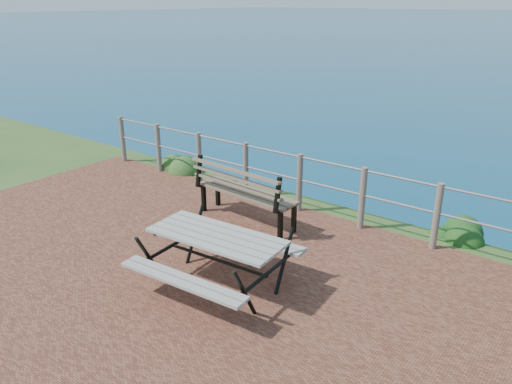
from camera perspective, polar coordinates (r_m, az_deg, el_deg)
ground at (r=6.33m, az=-12.06°, el=-11.81°), size 10.00×7.00×0.12m
safety_railing at (r=8.37m, az=5.01°, el=1.41°), size 9.40×0.10×1.00m
picnic_table at (r=6.20m, az=-4.48°, el=-7.17°), size 1.74×1.47×0.72m
park_bench at (r=7.90m, az=-1.10°, el=0.95°), size 1.81×0.57×1.01m
shrub_lip_west at (r=10.84m, az=-8.50°, el=2.71°), size 0.76×0.76×0.50m
shrub_lip_east at (r=8.38m, az=21.90°, el=-4.36°), size 0.67×0.67×0.37m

